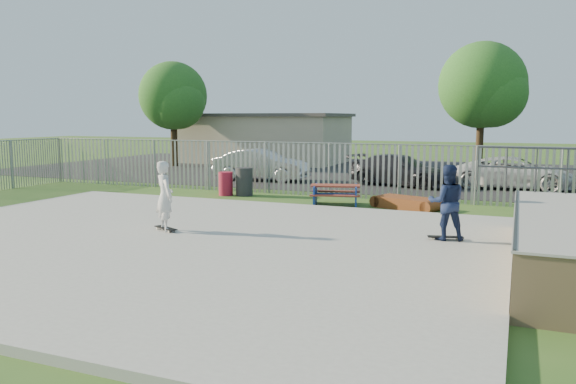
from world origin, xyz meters
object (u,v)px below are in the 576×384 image
at_px(picnic_table, 335,195).
at_px(tree_left, 173,96).
at_px(tree_mid, 482,85).
at_px(skater_navy, 447,202).
at_px(funbox, 406,203).
at_px(trash_bin_red, 226,184).
at_px(car_silver, 262,165).
at_px(trash_bin_grey, 244,182).
at_px(skater_white, 165,196).
at_px(car_dark, 400,170).
at_px(car_white, 515,173).

xyz_separation_m(picnic_table, tree_left, (-13.71, 10.94, 3.86)).
height_order(tree_mid, skater_navy, tree_mid).
bearing_deg(skater_navy, funbox, -85.83).
relative_size(trash_bin_red, tree_left, 0.14).
xyz_separation_m(funbox, tree_mid, (1.39, 12.53, 4.37)).
bearing_deg(tree_left, car_silver, -32.27).
height_order(funbox, skater_navy, skater_navy).
bearing_deg(car_silver, trash_bin_grey, -166.03).
height_order(car_silver, skater_white, skater_white).
bearing_deg(skater_navy, tree_left, -57.35).
bearing_deg(tree_mid, tree_left, -174.18).
relative_size(picnic_table, funbox, 0.94).
bearing_deg(car_dark, car_white, -68.21).
distance_m(car_dark, skater_white, 13.06).
height_order(funbox, trash_bin_red, trash_bin_red).
bearing_deg(car_dark, skater_navy, -150.04).
bearing_deg(tree_mid, car_dark, -113.23).
distance_m(trash_bin_red, tree_left, 14.19).
bearing_deg(picnic_table, tree_left, 125.93).
bearing_deg(trash_bin_grey, tree_mid, 56.95).
distance_m(trash_bin_grey, skater_white, 7.53).
bearing_deg(skater_white, trash_bin_red, -37.43).
relative_size(tree_mid, skater_white, 3.91).
bearing_deg(car_dark, car_silver, 108.22).
relative_size(skater_navy, skater_white, 1.00).
bearing_deg(tree_mid, skater_white, -107.76).
relative_size(trash_bin_red, trash_bin_grey, 0.84).
relative_size(car_dark, car_white, 0.97).
xyz_separation_m(trash_bin_red, tree_mid, (8.34, 11.98, 4.11)).
height_order(trash_bin_red, tree_left, tree_left).
height_order(picnic_table, car_white, car_white).
distance_m(trash_bin_red, tree_mid, 15.17).
relative_size(funbox, car_silver, 0.47).
distance_m(trash_bin_red, car_silver, 5.05).
relative_size(trash_bin_red, skater_navy, 0.52).
relative_size(picnic_table, trash_bin_red, 2.18).
distance_m(car_silver, skater_white, 12.49).
bearing_deg(trash_bin_red, tree_mid, 55.17).
distance_m(picnic_table, skater_white, 6.86).
height_order(picnic_table, funbox, picnic_table).
distance_m(trash_bin_grey, tree_left, 14.46).
height_order(car_white, skater_white, skater_white).
relative_size(funbox, trash_bin_red, 2.32).
height_order(trash_bin_grey, skater_white, skater_white).
relative_size(trash_bin_grey, car_silver, 0.24).
xyz_separation_m(picnic_table, skater_navy, (4.19, -4.82, 0.66)).
height_order(funbox, car_silver, car_silver).
relative_size(funbox, skater_white, 1.20).
xyz_separation_m(picnic_table, trash_bin_grey, (-3.92, 0.96, 0.18)).
relative_size(picnic_table, car_dark, 0.43).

